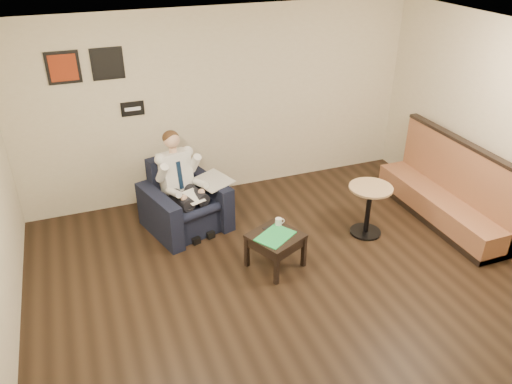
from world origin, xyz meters
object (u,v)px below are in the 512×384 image
object	(u,v)px
smartphone	(269,228)
cafe_table	(368,210)
banquette	(444,183)
side_table	(275,250)
seated_man	(188,189)
armchair	(185,197)
green_folder	(275,236)
coffee_mug	(278,222)

from	to	relation	value
smartphone	cafe_table	xyz separation A→B (m)	(1.48, 0.07, -0.10)
smartphone	banquette	xyz separation A→B (m)	(2.65, 0.02, 0.12)
side_table	banquette	size ratio (longest dim) A/B	0.25
seated_man	side_table	xyz separation A→B (m)	(0.78, -1.15, -0.42)
seated_man	cafe_table	distance (m)	2.44
armchair	green_folder	size ratio (longest dim) A/B	2.15
banquette	smartphone	bearing A→B (deg)	-179.60
coffee_mug	banquette	distance (m)	2.51
armchair	side_table	size ratio (longest dim) A/B	1.76
armchair	cafe_table	world-z (taller)	armchair
armchair	banquette	distance (m)	3.61
coffee_mug	seated_man	bearing A→B (deg)	132.89
banquette	seated_man	bearing A→B (deg)	164.18
side_table	coffee_mug	distance (m)	0.36
armchair	banquette	bearing A→B (deg)	-34.05
seated_man	green_folder	world-z (taller)	seated_man
smartphone	cafe_table	distance (m)	1.49
seated_man	green_folder	bearing A→B (deg)	-73.82
green_folder	side_table	bearing A→B (deg)	58.33
armchair	side_table	world-z (taller)	armchair
green_folder	coffee_mug	bearing A→B (deg)	58.33
green_folder	cafe_table	world-z (taller)	cafe_table
banquette	green_folder	bearing A→B (deg)	-175.26
side_table	smartphone	bearing A→B (deg)	97.28
seated_man	cafe_table	xyz separation A→B (m)	(2.24, -0.92, -0.29)
smartphone	coffee_mug	bearing A→B (deg)	-7.10
coffee_mug	smartphone	size ratio (longest dim) A/B	0.68
seated_man	banquette	xyz separation A→B (m)	(3.41, -0.97, -0.07)
side_table	seated_man	bearing A→B (deg)	124.11
side_table	banquette	world-z (taller)	banquette
green_folder	cafe_table	size ratio (longest dim) A/B	0.64
armchair	green_folder	distance (m)	1.53
side_table	cafe_table	bearing A→B (deg)	9.27
cafe_table	smartphone	bearing A→B (deg)	-177.35
seated_man	side_table	bearing A→B (deg)	-72.46
seated_man	coffee_mug	bearing A→B (deg)	-63.67
seated_man	banquette	world-z (taller)	seated_man
smartphone	banquette	size ratio (longest dim) A/B	0.06
cafe_table	coffee_mug	bearing A→B (deg)	-177.86
side_table	coffee_mug	bearing A→B (deg)	58.33
armchair	coffee_mug	world-z (taller)	armchair
side_table	coffee_mug	xyz separation A→B (m)	(0.12, 0.19, 0.28)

